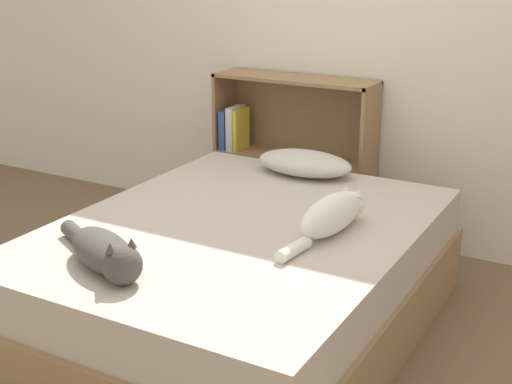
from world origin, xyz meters
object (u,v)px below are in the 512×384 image
cat_light (332,214)px  bookshelf (291,153)px  cat_dark (105,252)px  pillow (305,163)px  bed (240,278)px

cat_light → bookshelf: size_ratio=0.64×
cat_dark → bookshelf: bearing=121.6°
pillow → bookshelf: (-0.29, 0.42, -0.09)m
bed → cat_dark: 0.72m
pillow → cat_light: 0.79m
pillow → cat_light: size_ratio=0.84×
bed → cat_light: bearing=15.6°
cat_light → bookshelf: bearing=40.2°
cat_light → cat_dark: 0.92m
pillow → cat_light: (0.44, -0.65, 0.02)m
bed → pillow: (-0.06, 0.76, 0.31)m
pillow → bookshelf: bookshelf is taller
bed → bookshelf: bookshelf is taller
bed → cat_dark: cat_dark is taller
cat_light → bookshelf: (-0.72, 1.08, -0.10)m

